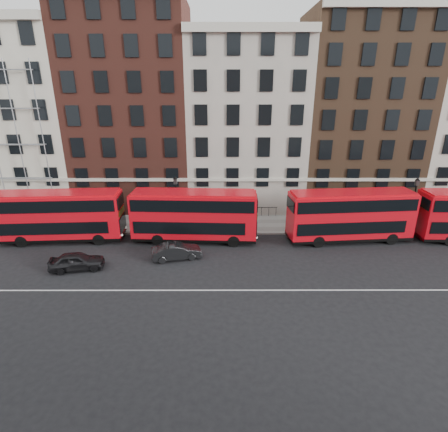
{
  "coord_description": "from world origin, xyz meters",
  "views": [
    {
      "loc": [
        -2.57,
        -23.27,
        13.55
      ],
      "look_at": [
        -2.52,
        5.0,
        3.0
      ],
      "focal_mm": 28.0,
      "sensor_mm": 36.0,
      "label": 1
    }
  ],
  "objects_px": {
    "bus_a": "(59,215)",
    "bus_c": "(350,215)",
    "car_front": "(176,251)",
    "car_rear": "(77,261)",
    "bus_b": "(194,215)"
  },
  "relations": [
    {
      "from": "bus_b",
      "to": "car_front",
      "type": "xyz_separation_m",
      "value": [
        -1.2,
        -3.67,
        -1.87
      ]
    },
    {
      "from": "car_rear",
      "to": "bus_b",
      "type": "bearing_deg",
      "value": -68.72
    },
    {
      "from": "bus_b",
      "to": "bus_a",
      "type": "bearing_deg",
      "value": -177.31
    },
    {
      "from": "bus_c",
      "to": "car_rear",
      "type": "distance_m",
      "value": 23.7
    },
    {
      "from": "bus_a",
      "to": "bus_c",
      "type": "xyz_separation_m",
      "value": [
        26.5,
        -0.0,
        0.02
      ]
    },
    {
      "from": "car_rear",
      "to": "car_front",
      "type": "distance_m",
      "value": 7.77
    },
    {
      "from": "bus_a",
      "to": "car_front",
      "type": "xyz_separation_m",
      "value": [
        11.07,
        -3.67,
        -1.84
      ]
    },
    {
      "from": "bus_a",
      "to": "car_rear",
      "type": "distance_m",
      "value": 6.74
    },
    {
      "from": "bus_c",
      "to": "car_front",
      "type": "bearing_deg",
      "value": -171.72
    },
    {
      "from": "bus_c",
      "to": "car_rear",
      "type": "bearing_deg",
      "value": -171.75
    },
    {
      "from": "car_front",
      "to": "bus_a",
      "type": "bearing_deg",
      "value": 58.08
    },
    {
      "from": "bus_c",
      "to": "car_front",
      "type": "relative_size",
      "value": 2.79
    },
    {
      "from": "bus_a",
      "to": "bus_b",
      "type": "bearing_deg",
      "value": -3.52
    },
    {
      "from": "bus_a",
      "to": "car_rear",
      "type": "xyz_separation_m",
      "value": [
        3.51,
        -5.46,
        -1.82
      ]
    },
    {
      "from": "bus_a",
      "to": "bus_b",
      "type": "distance_m",
      "value": 12.27
    }
  ]
}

